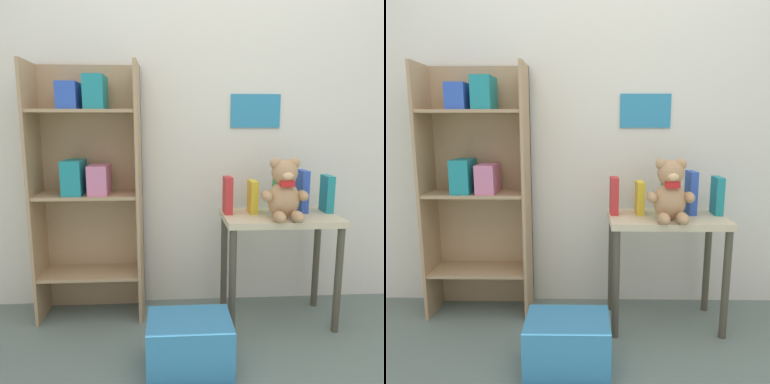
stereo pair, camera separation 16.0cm
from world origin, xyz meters
The scene contains 10 objects.
wall_back centered at (0.00, 1.37, 1.25)m, with size 4.80×0.07×2.50m.
bookshelf_side centered at (-0.76, 1.21, 0.83)m, with size 0.61×0.27×1.48m.
display_table centered at (0.33, 1.05, 0.52)m, with size 0.64×0.37×0.64m.
teddy_bear centered at (0.33, 0.96, 0.79)m, with size 0.25×0.23×0.33m.
book_standing_red centered at (0.04, 1.10, 0.74)m, with size 0.04×0.11×0.21m, color red.
book_standing_yellow centered at (0.19, 1.11, 0.73)m, with size 0.04×0.13×0.19m, color gold.
book_standing_green centered at (0.33, 1.11, 0.75)m, with size 0.04×0.11×0.23m, color #33934C.
book_standing_blue centered at (0.48, 1.12, 0.76)m, with size 0.04×0.12×0.24m, color #2D51B7.
book_standing_teal centered at (0.63, 1.11, 0.74)m, with size 0.04×0.12×0.21m, color teal.
storage_bin centered at (-0.20, 0.63, 0.12)m, with size 0.39×0.28×0.25m.
Camera 2 is at (-0.13, -0.98, 1.14)m, focal length 35.00 mm.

